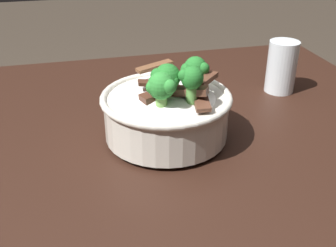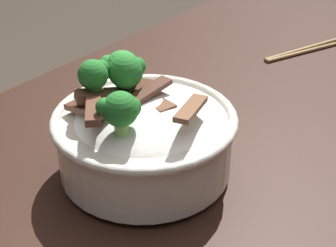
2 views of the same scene
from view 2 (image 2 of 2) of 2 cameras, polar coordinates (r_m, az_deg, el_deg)
dining_table at (r=0.79m, az=9.39°, el=-6.52°), size 1.38×0.79×0.74m
rice_bowl at (r=0.61m, az=-2.87°, el=-0.99°), size 0.23×0.23×0.15m
chopsticks_pair at (r=1.02m, az=15.58°, el=8.16°), size 0.19×0.09×0.01m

